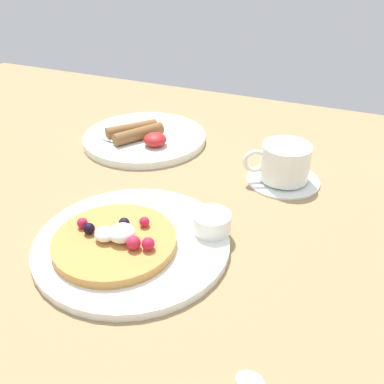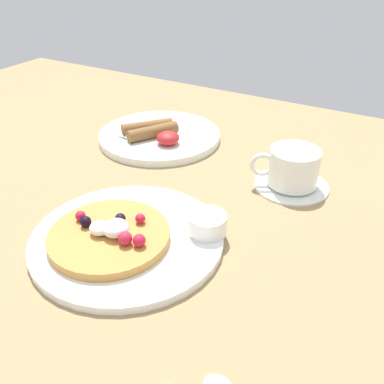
{
  "view_description": "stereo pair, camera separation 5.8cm",
  "coord_description": "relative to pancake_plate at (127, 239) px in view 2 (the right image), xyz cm",
  "views": [
    {
      "loc": [
        21.37,
        -45.39,
        36.41
      ],
      "look_at": [
        0.68,
        2.66,
        4.0
      ],
      "focal_mm": 40.12,
      "sensor_mm": 36.0,
      "label": 1
    },
    {
      "loc": [
        26.59,
        -42.79,
        36.41
      ],
      "look_at": [
        0.68,
        2.66,
        4.0
      ],
      "focal_mm": 40.12,
      "sensor_mm": 36.0,
      "label": 2
    }
  ],
  "objects": [
    {
      "name": "pancake_plate",
      "position": [
        0.0,
        0.0,
        0.0
      ],
      "size": [
        25.99,
        25.99,
        1.12
      ],
      "primitive_type": "cylinder",
      "color": "white",
      "rests_on": "ground_plane"
    },
    {
      "name": "fried_breakfast",
      "position": [
        -14.82,
        27.58,
        1.88
      ],
      "size": [
        13.86,
        11.06,
        2.58
      ],
      "color": "brown",
      "rests_on": "breakfast_plate"
    },
    {
      "name": "coffee_cup",
      "position": [
        14.36,
        25.07,
        3.2
      ],
      "size": [
        10.52,
        8.06,
        5.94
      ],
      "color": "white",
      "rests_on": "coffee_saucer"
    },
    {
      "name": "pancake_with_berries",
      "position": [
        -1.28,
        -1.92,
        1.46
      ],
      "size": [
        16.06,
        16.06,
        3.35
      ],
      "color": "#C58840",
      "rests_on": "pancake_plate"
    },
    {
      "name": "breakfast_plate",
      "position": [
        -14.46,
        29.88,
        0.14
      ],
      "size": [
        24.13,
        24.13,
        1.39
      ],
      "primitive_type": "cylinder",
      "color": "white",
      "rests_on": "ground_plane"
    },
    {
      "name": "coffee_saucer",
      "position": [
        14.5,
        25.14,
        -0.22
      ],
      "size": [
        12.15,
        12.15,
        0.68
      ],
      "primitive_type": "cylinder",
      "color": "white",
      "rests_on": "ground_plane"
    },
    {
      "name": "syrup_ramekin",
      "position": [
        8.9,
        6.16,
        1.92
      ],
      "size": [
        5.3,
        5.3,
        2.63
      ],
      "color": "white",
      "rests_on": "pancake_plate"
    },
    {
      "name": "ground_plane",
      "position": [
        3.7,
        7.28,
        -2.06
      ],
      "size": [
        174.06,
        112.43,
        3.0
      ],
      "primitive_type": "cube",
      "color": "#9D8055"
    }
  ]
}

